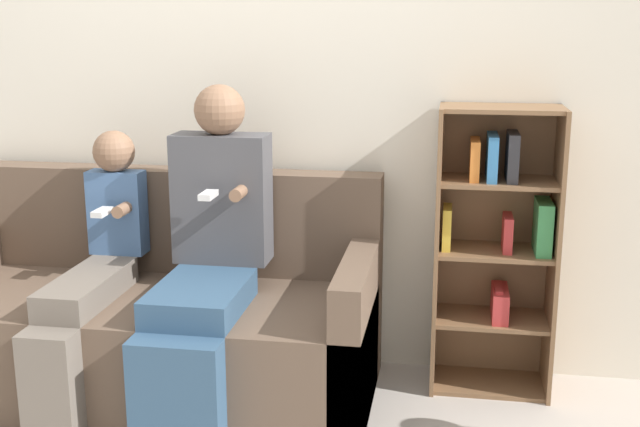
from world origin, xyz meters
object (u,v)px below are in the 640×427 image
at_px(adult_seated, 208,248).
at_px(bookshelf, 497,241).
at_px(child_seated, 90,272).
at_px(couch, 154,322).

xyz_separation_m(adult_seated, bookshelf, (1.15, 0.39, -0.02)).
bearing_deg(child_seated, couch, 35.82).
relative_size(child_seated, bookshelf, 0.90).
xyz_separation_m(child_seated, bookshelf, (1.64, 0.44, 0.09)).
relative_size(couch, adult_seated, 1.44).
bearing_deg(adult_seated, child_seated, -173.90).
bearing_deg(child_seated, adult_seated, 6.10).
bearing_deg(bookshelf, couch, -168.48).
bearing_deg(bookshelf, child_seated, -164.97).
xyz_separation_m(couch, bookshelf, (1.44, 0.29, 0.35)).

